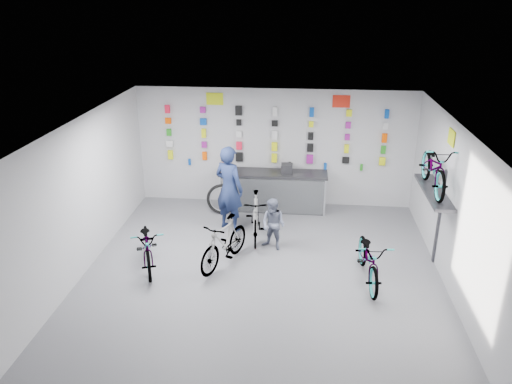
# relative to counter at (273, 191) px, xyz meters

# --- Properties ---
(floor) EXTENTS (8.00, 8.00, 0.00)m
(floor) POSITION_rel_counter_xyz_m (0.00, -3.54, -0.49)
(floor) COLOR #545459
(floor) RESTS_ON ground
(ceiling) EXTENTS (8.00, 8.00, 0.00)m
(ceiling) POSITION_rel_counter_xyz_m (0.00, -3.54, 2.51)
(ceiling) COLOR white
(ceiling) RESTS_ON wall_back
(wall_back) EXTENTS (7.00, 0.00, 7.00)m
(wall_back) POSITION_rel_counter_xyz_m (0.00, 0.46, 1.01)
(wall_back) COLOR silver
(wall_back) RESTS_ON floor
(wall_front) EXTENTS (7.00, 0.00, 7.00)m
(wall_front) POSITION_rel_counter_xyz_m (0.00, -7.54, 1.01)
(wall_front) COLOR silver
(wall_front) RESTS_ON floor
(wall_left) EXTENTS (0.00, 8.00, 8.00)m
(wall_left) POSITION_rel_counter_xyz_m (-3.50, -3.54, 1.01)
(wall_left) COLOR silver
(wall_left) RESTS_ON floor
(wall_right) EXTENTS (0.00, 8.00, 8.00)m
(wall_right) POSITION_rel_counter_xyz_m (3.50, -3.54, 1.01)
(wall_right) COLOR silver
(wall_right) RESTS_ON floor
(counter) EXTENTS (2.70, 0.66, 1.00)m
(counter) POSITION_rel_counter_xyz_m (0.00, 0.00, 0.00)
(counter) COLOR black
(counter) RESTS_ON floor
(merch_wall) EXTENTS (5.56, 0.08, 1.57)m
(merch_wall) POSITION_rel_counter_xyz_m (-0.04, 0.39, 1.27)
(merch_wall) COLOR #DCE60F
(merch_wall) RESTS_ON wall_back
(wall_bracket) EXTENTS (0.39, 1.90, 2.00)m
(wall_bracket) POSITION_rel_counter_xyz_m (3.33, -2.34, 0.98)
(wall_bracket) COLOR #333338
(wall_bracket) RESTS_ON wall_right
(sign_left) EXTENTS (0.42, 0.02, 0.30)m
(sign_left) POSITION_rel_counter_xyz_m (-1.50, 0.44, 2.23)
(sign_left) COLOR #C9DD13
(sign_left) RESTS_ON wall_back
(sign_right) EXTENTS (0.42, 0.02, 0.30)m
(sign_right) POSITION_rel_counter_xyz_m (1.60, 0.44, 2.23)
(sign_right) COLOR red
(sign_right) RESTS_ON wall_back
(sign_side) EXTENTS (0.02, 0.40, 0.30)m
(sign_side) POSITION_rel_counter_xyz_m (3.48, -2.34, 2.16)
(sign_side) COLOR #C9DD13
(sign_side) RESTS_ON wall_right
(bike_left) EXTENTS (1.18, 1.86, 0.92)m
(bike_left) POSITION_rel_counter_xyz_m (-2.31, -3.08, -0.02)
(bike_left) COLOR gray
(bike_left) RESTS_ON floor
(bike_center) EXTENTS (1.11, 1.72, 1.00)m
(bike_center) POSITION_rel_counter_xyz_m (-0.79, -2.87, 0.01)
(bike_center) COLOR gray
(bike_center) RESTS_ON floor
(bike_right) EXTENTS (0.76, 1.86, 0.96)m
(bike_right) POSITION_rel_counter_xyz_m (2.05, -3.20, -0.01)
(bike_right) COLOR gray
(bike_right) RESTS_ON floor
(bike_service) EXTENTS (0.62, 1.73, 1.02)m
(bike_service) POSITION_rel_counter_xyz_m (-0.28, -1.60, 0.02)
(bike_service) COLOR gray
(bike_service) RESTS_ON floor
(bike_wall) EXTENTS (0.63, 1.80, 0.95)m
(bike_wall) POSITION_rel_counter_xyz_m (3.25, -2.34, 1.57)
(bike_wall) COLOR gray
(bike_wall) RESTS_ON wall_bracket
(clerk) EXTENTS (0.87, 0.78, 2.01)m
(clerk) POSITION_rel_counter_xyz_m (-0.93, -1.21, 0.52)
(clerk) COLOR #19254C
(clerk) RESTS_ON floor
(customer) EXTENTS (0.69, 0.64, 1.14)m
(customer) POSITION_rel_counter_xyz_m (0.15, -2.10, 0.09)
(customer) COLOR slate
(customer) RESTS_ON floor
(spare_wheel) EXTENTS (0.77, 0.23, 0.77)m
(spare_wheel) POSITION_rel_counter_xyz_m (-1.25, -0.37, -0.11)
(spare_wheel) COLOR black
(spare_wheel) RESTS_ON floor
(register) EXTENTS (0.29, 0.31, 0.22)m
(register) POSITION_rel_counter_xyz_m (0.34, 0.01, 0.62)
(register) COLOR black
(register) RESTS_ON counter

